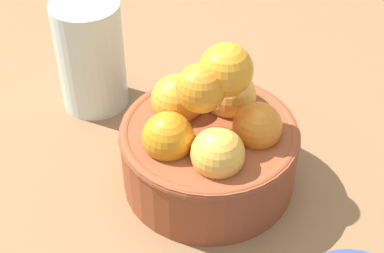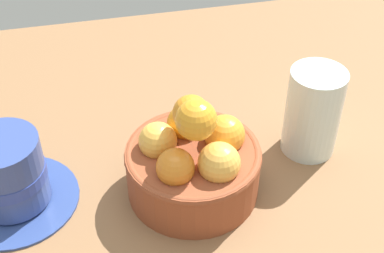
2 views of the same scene
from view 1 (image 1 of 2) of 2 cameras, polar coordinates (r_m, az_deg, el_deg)
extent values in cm
cube|color=brown|center=(51.57, 1.53, -7.10)|extent=(118.70, 81.10, 4.96)
cylinder|color=brown|center=(47.78, 1.64, -2.82)|extent=(14.16, 14.16, 5.65)
torus|color=brown|center=(46.14, 1.70, -0.63)|extent=(14.36, 14.36, 1.00)
sphere|color=orange|center=(47.42, -1.45, 2.59)|extent=(4.31, 4.31, 4.31)
sphere|color=orange|center=(44.16, -2.54, -0.84)|extent=(3.98, 3.98, 3.98)
sphere|color=#F1AF44|center=(42.64, 2.52, -2.66)|extent=(4.04, 4.04, 4.04)
sphere|color=orange|center=(45.12, 6.37, -0.02)|extent=(3.88, 3.88, 3.88)
sphere|color=#EBAC46|center=(47.97, 3.72, 3.03)|extent=(4.32, 4.32, 4.32)
sphere|color=orange|center=(42.95, 0.73, 3.92)|extent=(3.77, 3.77, 3.77)
sphere|color=orange|center=(43.23, 3.36, 5.49)|extent=(4.10, 4.10, 4.10)
cylinder|color=silver|center=(55.50, -9.84, 6.85)|extent=(6.31, 6.31, 10.65)
camera|label=2|loc=(0.63, 53.08, 35.72)|focal=50.90mm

